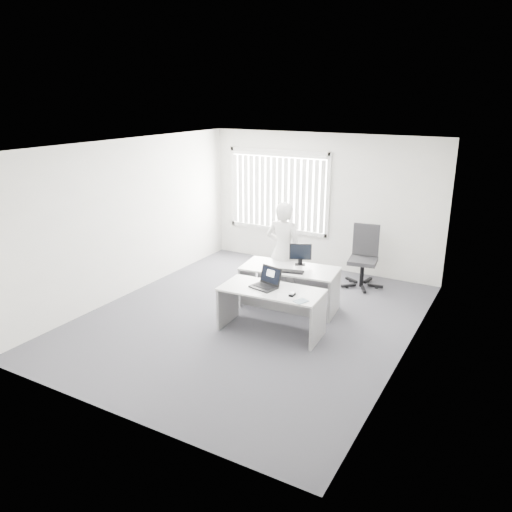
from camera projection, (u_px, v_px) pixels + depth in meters
The scene contains 18 objects.
ground at pixel (250, 318), 8.22m from camera, with size 6.00×6.00×0.00m, color #4C4C53.
wall_back at pixel (322, 202), 10.27m from camera, with size 5.00×0.02×2.80m, color beige.
wall_front at pixel (108, 303), 5.30m from camera, with size 5.00×0.02×2.80m, color beige.
wall_left at pixel (129, 218), 8.95m from camera, with size 0.02×6.00×2.80m, color beige.
wall_right at pixel (412, 262), 6.62m from camera, with size 0.02×6.00×2.80m, color beige.
ceiling at pixel (249, 145), 7.35m from camera, with size 5.00×6.00×0.02m, color white.
window at pixel (278, 191), 10.66m from camera, with size 2.32×0.06×1.76m, color silver.
blinds at pixel (277, 193), 10.62m from camera, with size 2.20×0.10×1.50m, color white, non-canonical shape.
desk_near at pixel (271, 301), 7.61m from camera, with size 1.60×0.83×0.71m.
desk_far at pixel (289, 279), 8.47m from camera, with size 1.69×0.94×0.73m.
office_chair at pixel (363, 267), 9.53m from camera, with size 0.76×0.76×1.18m.
person at pixel (283, 251), 8.82m from camera, with size 0.65×0.42×1.77m, color silver.
laptop at pixel (263, 279), 7.54m from camera, with size 0.39×0.35×0.30m, color black, non-canonical shape.
paper_sheet at pixel (288, 296), 7.29m from camera, with size 0.33×0.23×0.00m, color white.
mouse at pixel (292, 294), 7.28m from camera, with size 0.07×0.12×0.05m, color #B6B5B8, non-canonical shape.
booklet at pixel (301, 301), 7.09m from camera, with size 0.14×0.20×0.01m, color white.
keyboard at pixel (289, 271), 8.20m from camera, with size 0.48×0.16×0.02m, color black.
monitor at pixel (300, 254), 8.49m from camera, with size 0.38×0.11×0.38m, color black, non-canonical shape.
Camera 1 is at (3.76, -6.49, 3.52)m, focal length 35.00 mm.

